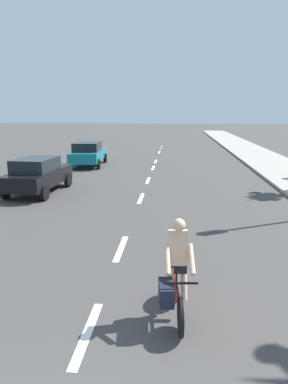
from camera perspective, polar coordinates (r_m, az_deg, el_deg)
The scene contains 14 objects.
ground_plane at distance 21.99m, azimuth 1.37°, elevation 3.66°, with size 160.00×160.00×0.00m, color #423F3D.
sidewalk_strip at distance 24.80m, azimuth 20.44°, elevation 4.08°, with size 3.60×80.00×0.14m, color #9E998E.
lane_stripe_1 at distance 6.33m, azimuth -9.18°, elevation -21.58°, with size 0.16×1.80×0.01m, color white.
lane_stripe_2 at distance 9.52m, azimuth -3.75°, elevation -9.07°, with size 0.16×1.80×0.01m, color white.
lane_stripe_3 at distance 14.73m, azimuth -0.50°, elevation -1.02°, with size 0.16×1.80×0.01m, color white.
lane_stripe_4 at distance 18.53m, azimuth 0.67°, elevation 1.91°, with size 0.16×1.80×0.01m, color white.
lane_stripe_5 at distance 22.58m, azimuth 1.47°, elevation 3.92°, with size 0.16×1.80×0.01m, color white.
lane_stripe_6 at distance 25.49m, azimuth 1.89°, elevation 4.96°, with size 0.16×1.80×0.01m, color white.
lane_stripe_7 at distance 31.21m, azimuth 2.49°, elevation 6.44°, with size 0.16×1.80×0.01m, color white.
lane_stripe_8 at distance 35.04m, azimuth 2.78°, elevation 7.16°, with size 0.16×1.80×0.01m, color white.
lane_stripe_9 at distance 36.05m, azimuth 2.85°, elevation 7.33°, with size 0.16×1.80×0.01m, color white.
cyclist at distance 6.25m, azimuth 5.07°, elevation -13.14°, with size 0.66×1.71×1.82m.
parked_car_black at distance 16.27m, azimuth -16.78°, elevation 2.76°, with size 2.05×4.10×1.57m.
parked_car_teal at distance 23.74m, azimuth -9.03°, elevation 6.24°, with size 2.17×4.39×1.57m.
Camera 1 is at (1.39, -1.66, 3.58)m, focal length 32.98 mm.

